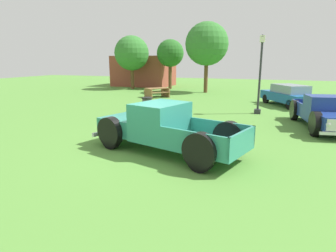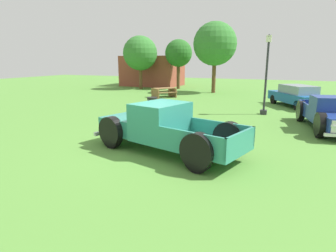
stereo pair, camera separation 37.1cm
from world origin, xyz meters
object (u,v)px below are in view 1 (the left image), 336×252
at_px(sedan_distant_a, 289,95).
at_px(trash_can, 147,105).
at_px(pickup_truck_behind_left, 326,114).
at_px(pickup_truck_foreground, 159,128).
at_px(picnic_table, 157,91).
at_px(oak_tree_east, 170,53).
at_px(oak_tree_center, 132,53).
at_px(oak_tree_west, 207,44).
at_px(lamp_post_near, 260,73).

xyz_separation_m(sedan_distant_a, trash_can, (-7.75, -5.90, -0.27)).
bearing_deg(pickup_truck_behind_left, pickup_truck_foreground, -137.67).
xyz_separation_m(picnic_table, oak_tree_east, (-1.45, 7.24, 3.22)).
bearing_deg(oak_tree_center, trash_can, -59.58).
distance_m(pickup_truck_foreground, sedan_distant_a, 12.87).
distance_m(sedan_distant_a, oak_tree_west, 10.12).
distance_m(sedan_distant_a, trash_can, 9.74).
height_order(lamp_post_near, trash_can, lamp_post_near).
bearing_deg(oak_tree_center, pickup_truck_foreground, -60.45).
xyz_separation_m(pickup_truck_foreground, oak_tree_west, (-2.58, 18.21, 3.70)).
distance_m(lamp_post_near, oak_tree_center, 17.29).
xyz_separation_m(picnic_table, trash_can, (2.34, -7.13, -0.01)).
bearing_deg(trash_can, pickup_truck_foreground, -62.30).
distance_m(pickup_truck_foreground, pickup_truck_behind_left, 7.88).
height_order(lamp_post_near, oak_tree_east, oak_tree_east).
distance_m(pickup_truck_behind_left, oak_tree_west, 15.86).
height_order(trash_can, oak_tree_east, oak_tree_east).
bearing_deg(sedan_distant_a, pickup_truck_behind_left, -79.10).
distance_m(pickup_truck_foreground, trash_can, 6.96).
height_order(picnic_table, oak_tree_west, oak_tree_west).
bearing_deg(pickup_truck_behind_left, sedan_distant_a, 100.90).
height_order(sedan_distant_a, oak_tree_center, oak_tree_center).
height_order(pickup_truck_behind_left, oak_tree_center, oak_tree_center).
xyz_separation_m(pickup_truck_foreground, oak_tree_center, (-10.79, 19.02, 2.95)).
xyz_separation_m(oak_tree_east, oak_tree_west, (4.44, -2.32, 0.77)).
bearing_deg(lamp_post_near, oak_tree_east, 128.89).
bearing_deg(pickup_truck_foreground, oak_tree_center, 119.55).
xyz_separation_m(pickup_truck_behind_left, oak_tree_east, (-12.84, 15.22, 3.00)).
height_order(sedan_distant_a, lamp_post_near, lamp_post_near).
xyz_separation_m(picnic_table, oak_tree_west, (2.99, 4.93, 3.99)).
relative_size(sedan_distant_a, trash_can, 4.83).
bearing_deg(sedan_distant_a, picnic_table, 173.01).
bearing_deg(oak_tree_east, lamp_post_near, -51.11).
height_order(picnic_table, oak_tree_center, oak_tree_center).
relative_size(oak_tree_east, oak_tree_center, 0.93).
relative_size(picnic_table, oak_tree_center, 0.42).
height_order(pickup_truck_behind_left, sedan_distant_a, pickup_truck_behind_left).
xyz_separation_m(lamp_post_near, picnic_table, (-8.34, 4.90, -1.82)).
bearing_deg(oak_tree_center, sedan_distant_a, -24.49).
distance_m(sedan_distant_a, oak_tree_center, 17.08).
bearing_deg(picnic_table, pickup_truck_behind_left, -35.01).
bearing_deg(lamp_post_near, sedan_distant_a, 64.42).
xyz_separation_m(oak_tree_west, oak_tree_center, (-8.20, 0.81, -0.75)).
relative_size(lamp_post_near, picnic_table, 1.90).
bearing_deg(picnic_table, pickup_truck_foreground, -67.24).
relative_size(pickup_truck_foreground, pickup_truck_behind_left, 1.10).
distance_m(picnic_table, oak_tree_center, 8.40).
bearing_deg(trash_can, pickup_truck_behind_left, -5.35).
relative_size(pickup_truck_foreground, trash_can, 5.99).
xyz_separation_m(lamp_post_near, trash_can, (-6.00, -2.24, -1.84)).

